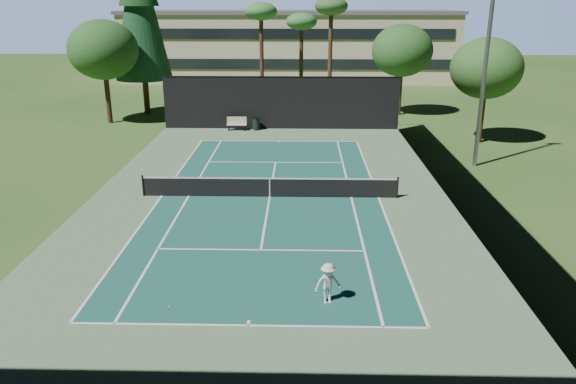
% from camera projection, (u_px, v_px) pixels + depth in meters
% --- Properties ---
extents(ground, '(160.00, 160.00, 0.00)m').
position_uv_depth(ground, '(270.00, 197.00, 28.34)').
color(ground, '#32541F').
rests_on(ground, ground).
extents(apron_slab, '(18.00, 32.00, 0.01)m').
position_uv_depth(apron_slab, '(270.00, 197.00, 28.34)').
color(apron_slab, '#5B7A55').
rests_on(apron_slab, ground).
extents(court_surface, '(10.97, 23.77, 0.01)m').
position_uv_depth(court_surface, '(270.00, 197.00, 28.33)').
color(court_surface, '#1A564B').
rests_on(court_surface, ground).
extents(court_lines, '(11.07, 23.87, 0.01)m').
position_uv_depth(court_lines, '(270.00, 197.00, 28.33)').
color(court_lines, white).
rests_on(court_lines, ground).
extents(tennis_net, '(12.90, 0.10, 1.10)m').
position_uv_depth(tennis_net, '(270.00, 187.00, 28.16)').
color(tennis_net, black).
rests_on(tennis_net, ground).
extents(fence, '(18.04, 32.05, 4.03)m').
position_uv_depth(fence, '(269.00, 158.00, 27.75)').
color(fence, black).
rests_on(fence, ground).
extents(player, '(1.02, 0.76, 1.41)m').
position_uv_depth(player, '(328.00, 283.00, 18.20)').
color(player, silver).
rests_on(player, ground).
extents(tennis_ball_a, '(0.06, 0.06, 0.06)m').
position_uv_depth(tennis_ball_a, '(170.00, 307.00, 18.11)').
color(tennis_ball_a, '#CCEF36').
rests_on(tennis_ball_a, ground).
extents(tennis_ball_b, '(0.08, 0.08, 0.08)m').
position_uv_depth(tennis_ball_b, '(201.00, 189.00, 29.35)').
color(tennis_ball_b, '#DAE834').
rests_on(tennis_ball_b, ground).
extents(tennis_ball_c, '(0.07, 0.07, 0.07)m').
position_uv_depth(tennis_ball_c, '(279.00, 179.00, 31.16)').
color(tennis_ball_c, '#C8ED35').
rests_on(tennis_ball_c, ground).
extents(tennis_ball_d, '(0.06, 0.06, 0.06)m').
position_uv_depth(tennis_ball_d, '(159.00, 181.00, 30.79)').
color(tennis_ball_d, '#CBDB31').
rests_on(tennis_ball_d, ground).
extents(park_bench, '(1.50, 0.45, 1.02)m').
position_uv_depth(park_bench, '(237.00, 123.00, 42.81)').
color(park_bench, beige).
rests_on(park_bench, ground).
extents(trash_bin, '(0.56, 0.56, 0.95)m').
position_uv_depth(trash_bin, '(256.00, 124.00, 42.89)').
color(trash_bin, black).
rests_on(trash_bin, ground).
extents(palm_a, '(2.80, 2.80, 9.32)m').
position_uv_depth(palm_a, '(261.00, 16.00, 48.45)').
color(palm_a, '#482C1F').
rests_on(palm_a, ground).
extents(palm_b, '(2.80, 2.80, 8.42)m').
position_uv_depth(palm_b, '(301.00, 25.00, 50.53)').
color(palm_b, '#402D1B').
rests_on(palm_b, ground).
extents(palm_c, '(2.80, 2.80, 9.77)m').
position_uv_depth(palm_c, '(331.00, 11.00, 47.23)').
color(palm_c, '#48301F').
rests_on(palm_c, ground).
extents(decid_tree_a, '(5.12, 5.12, 7.62)m').
position_uv_depth(decid_tree_a, '(402.00, 51.00, 47.17)').
color(decid_tree_a, '#4F3921').
rests_on(decid_tree_a, ground).
extents(decid_tree_b, '(4.80, 4.80, 7.14)m').
position_uv_depth(decid_tree_b, '(486.00, 69.00, 37.72)').
color(decid_tree_b, '#47301E').
rests_on(decid_tree_b, ground).
extents(decid_tree_c, '(5.44, 5.44, 8.09)m').
position_uv_depth(decid_tree_c, '(103.00, 50.00, 43.84)').
color(decid_tree_c, '#3F2E1B').
rests_on(decid_tree_c, ground).
extents(campus_building, '(40.50, 12.50, 8.30)m').
position_uv_depth(campus_building, '(290.00, 45.00, 70.49)').
color(campus_building, beige).
rests_on(campus_building, ground).
extents(light_pole, '(0.90, 0.25, 12.22)m').
position_uv_depth(light_pole, '(487.00, 56.00, 31.65)').
color(light_pole, gray).
rests_on(light_pole, ground).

